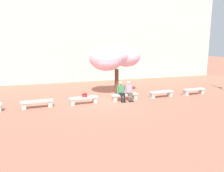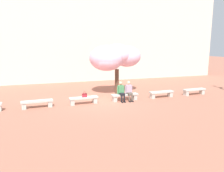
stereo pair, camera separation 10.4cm
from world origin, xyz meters
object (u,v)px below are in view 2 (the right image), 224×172
at_px(stone_bench_east_end, 161,93).
at_px(person_seated_left, 121,91).
at_px(stone_bench_near_west, 37,103).
at_px(cherry_tree_main, 114,57).
at_px(person_seated_right, 129,90).
at_px(stone_bench_center, 84,99).
at_px(stone_bench_far_east, 194,91).
at_px(handbag, 85,95).
at_px(stone_bench_near_east, 125,96).

distance_m(stone_bench_east_end, person_seated_left, 3.06).
distance_m(stone_bench_near_west, cherry_tree_main, 6.45).
bearing_deg(person_seated_right, stone_bench_near_west, 179.47).
height_order(stone_bench_center, cherry_tree_main, cherry_tree_main).
bearing_deg(stone_bench_near_west, person_seated_left, -0.59).
distance_m(stone_bench_far_east, handbag, 8.21).
bearing_deg(stone_bench_center, stone_bench_near_east, 0.00).
xyz_separation_m(stone_bench_near_east, stone_bench_east_end, (2.75, 0.00, 0.00)).
bearing_deg(person_seated_left, stone_bench_near_west, 179.41).
bearing_deg(stone_bench_near_east, person_seated_right, -10.89).
relative_size(stone_bench_near_west, stone_bench_east_end, 1.00).
height_order(stone_bench_near_east, stone_bench_east_end, same).
relative_size(stone_bench_near_west, person_seated_left, 1.40).
bearing_deg(person_seated_right, cherry_tree_main, 96.38).
height_order(person_seated_right, cherry_tree_main, cherry_tree_main).
distance_m(person_seated_left, cherry_tree_main, 3.10).
bearing_deg(handbag, stone_bench_far_east, 0.16).
bearing_deg(stone_bench_east_end, stone_bench_center, 180.00).
distance_m(stone_bench_near_west, stone_bench_far_east, 11.01).
relative_size(stone_bench_center, stone_bench_east_end, 1.00).
relative_size(stone_bench_center, stone_bench_far_east, 1.00).
bearing_deg(stone_bench_center, person_seated_left, -1.24).
bearing_deg(handbag, person_seated_left, -0.72).
bearing_deg(handbag, stone_bench_near_east, 0.49).
height_order(stone_bench_near_east, stone_bench_far_east, same).
relative_size(stone_bench_near_east, stone_bench_far_east, 1.00).
height_order(handbag, cherry_tree_main, cherry_tree_main).
height_order(stone_bench_near_west, stone_bench_east_end, same).
height_order(stone_bench_center, person_seated_left, person_seated_left).
relative_size(stone_bench_near_east, person_seated_right, 1.40).
xyz_separation_m(stone_bench_near_west, stone_bench_near_east, (5.51, 0.00, 0.00)).
distance_m(stone_bench_east_end, stone_bench_far_east, 2.75).
bearing_deg(cherry_tree_main, stone_bench_east_end, -39.18).
height_order(stone_bench_near_west, stone_bench_far_east, same).
bearing_deg(stone_bench_east_end, handbag, -179.76).
xyz_separation_m(stone_bench_center, stone_bench_east_end, (5.51, 0.00, 0.00)).
distance_m(stone_bench_center, stone_bench_east_end, 5.51).
height_order(stone_bench_near_west, handbag, handbag).
height_order(stone_bench_near_west, person_seated_left, person_seated_left).
relative_size(stone_bench_center, person_seated_right, 1.40).
relative_size(stone_bench_east_end, person_seated_left, 1.40).
height_order(stone_bench_far_east, person_seated_left, person_seated_left).
distance_m(stone_bench_far_east, cherry_tree_main, 6.41).
bearing_deg(person_seated_right, handbag, 179.42).
xyz_separation_m(person_seated_right, cherry_tree_main, (-0.25, 2.28, 2.08)).
xyz_separation_m(stone_bench_center, stone_bench_near_east, (2.75, 0.00, 0.00)).
relative_size(stone_bench_east_end, cherry_tree_main, 0.46).
distance_m(stone_bench_near_east, stone_bench_far_east, 5.51).
distance_m(stone_bench_far_east, person_seated_right, 5.24).
distance_m(stone_bench_near_west, stone_bench_east_end, 8.26).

